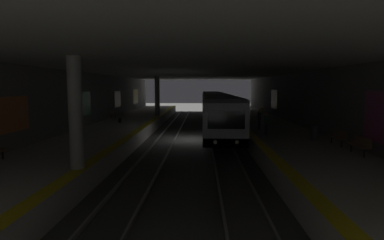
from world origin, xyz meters
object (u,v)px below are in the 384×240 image
at_px(bench_left_mid, 338,136).
at_px(person_walking_mid, 266,123).
at_px(metro_train, 215,107).
at_px(pillar_near, 76,113).
at_px(pillar_far, 157,96).
at_px(person_waiting_near, 259,119).
at_px(backpack_on_floor, 120,120).
at_px(bench_left_far, 262,108).
at_px(bench_left_near, 360,144).
at_px(person_standing_far, 249,106).
at_px(bench_right_mid, 113,114).
at_px(trash_bin, 315,133).

height_order(bench_left_mid, person_walking_mid, person_walking_mid).
bearing_deg(metro_train, pillar_near, 164.81).
bearing_deg(metro_train, person_walking_mid, -168.54).
xyz_separation_m(pillar_far, metro_train, (0.46, -6.55, -1.30)).
distance_m(person_waiting_near, backpack_on_floor, 13.02).
distance_m(pillar_near, bench_left_far, 32.06).
relative_size(bench_left_near, backpack_on_floor, 4.25).
distance_m(person_standing_far, backpack_on_floor, 17.12).
bearing_deg(pillar_far, metro_train, -85.97).
relative_size(metro_train, bench_left_mid, 20.83).
bearing_deg(pillar_near, bench_left_near, -76.26).
bearing_deg(person_standing_far, pillar_far, 109.05).
distance_m(bench_left_mid, bench_right_mid, 22.47).
distance_m(person_walking_mid, person_standing_far, 18.07).
xyz_separation_m(person_walking_mid, trash_bin, (-2.02, -2.62, -0.41)).
height_order(pillar_far, metro_train, pillar_far).
xyz_separation_m(metro_train, bench_left_mid, (-18.44, -6.33, -0.45)).
relative_size(bench_left_far, backpack_on_floor, 4.25).
relative_size(pillar_far, person_waiting_near, 2.93).
bearing_deg(bench_right_mid, bench_left_far, -62.16).
relative_size(pillar_near, person_walking_mid, 2.92).
relative_size(bench_left_mid, person_walking_mid, 1.09).
bearing_deg(person_standing_far, metro_train, 127.17).
height_order(pillar_near, bench_right_mid, pillar_near).
height_order(bench_left_mid, person_waiting_near, person_waiting_near).
height_order(bench_left_near, person_waiting_near, person_waiting_near).
relative_size(metro_train, trash_bin, 41.66).
distance_m(pillar_near, backpack_on_floor, 17.26).
xyz_separation_m(metro_train, person_walking_mid, (-14.71, -2.98, -0.14)).
bearing_deg(pillar_near, person_standing_far, -21.69).
relative_size(pillar_near, bench_right_mid, 2.68).
bearing_deg(bench_left_mid, bench_left_near, 180.00).
relative_size(person_standing_far, trash_bin, 2.06).
xyz_separation_m(bench_left_far, trash_bin, (-21.92, 0.73, -0.10)).
height_order(pillar_far, bench_left_near, pillar_far).
relative_size(pillar_far, bench_right_mid, 2.68).
bearing_deg(bench_left_mid, metro_train, 18.96).
height_order(metro_train, person_walking_mid, metro_train).
height_order(pillar_near, backpack_on_floor, pillar_near).
height_order(person_walking_mid, backpack_on_floor, person_walking_mid).
bearing_deg(bench_right_mid, person_standing_far, -64.68).
bearing_deg(person_waiting_near, person_walking_mid, 179.16).
bearing_deg(pillar_far, person_waiting_near, -139.66).
relative_size(bench_right_mid, person_walking_mid, 1.09).
relative_size(pillar_far, bench_left_mid, 2.68).
distance_m(metro_train, person_standing_far, 5.47).
bearing_deg(metro_train, bench_right_mid, 109.66).
distance_m(backpack_on_floor, trash_bin, 17.57).
bearing_deg(person_walking_mid, pillar_near, 134.63).
height_order(pillar_far, trash_bin, pillar_far).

